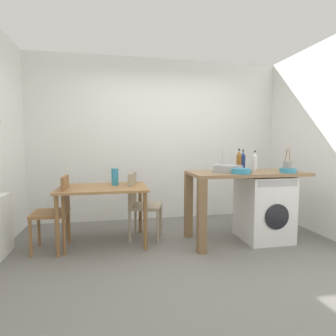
{
  "coord_description": "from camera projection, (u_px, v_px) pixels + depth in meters",
  "views": [
    {
      "loc": [
        -0.73,
        -2.84,
        1.28
      ],
      "look_at": [
        -0.08,
        0.45,
        0.98
      ],
      "focal_mm": 28.84,
      "sensor_mm": 36.0,
      "label": 1
    }
  ],
  "objects": [
    {
      "name": "ground_plane",
      "position": [
        183.0,
        258.0,
        3.03
      ],
      "size": [
        5.46,
        5.46,
        0.0
      ],
      "primitive_type": "plane",
      "color": "slate"
    },
    {
      "name": "wall_back",
      "position": [
        158.0,
        140.0,
        4.62
      ],
      "size": [
        4.6,
        0.1,
        2.7
      ],
      "primitive_type": "cube",
      "color": "white",
      "rests_on": "ground_plane"
    },
    {
      "name": "dining_table",
      "position": [
        103.0,
        194.0,
        3.44
      ],
      "size": [
        1.1,
        0.76,
        0.74
      ],
      "color": "#9E7042",
      "rests_on": "ground_plane"
    },
    {
      "name": "chair_person_seat",
      "position": [
        57.0,
        208.0,
        3.25
      ],
      "size": [
        0.4,
        0.4,
        0.9
      ],
      "rotation": [
        0.0,
        0.0,
        1.58
      ],
      "color": "olive",
      "rests_on": "ground_plane"
    },
    {
      "name": "chair_opposite",
      "position": [
        140.0,
        202.0,
        3.61
      ],
      "size": [
        0.49,
        0.49,
        0.9
      ],
      "rotation": [
        0.0,
        0.0,
        -1.84
      ],
      "color": "gray",
      "rests_on": "ground_plane"
    },
    {
      "name": "kitchen_counter",
      "position": [
        231.0,
        184.0,
        3.49
      ],
      "size": [
        1.5,
        0.68,
        0.92
      ],
      "color": "olive",
      "rests_on": "ground_plane"
    },
    {
      "name": "washing_machine",
      "position": [
        264.0,
        208.0,
        3.61
      ],
      "size": [
        0.6,
        0.61,
        0.86
      ],
      "color": "white",
      "rests_on": "ground_plane"
    },
    {
      "name": "sink_basin",
      "position": [
        228.0,
        169.0,
        3.46
      ],
      "size": [
        0.38,
        0.38,
        0.09
      ],
      "primitive_type": "cylinder",
      "color": "#9EA0A5",
      "rests_on": "kitchen_counter"
    },
    {
      "name": "tap",
      "position": [
        222.0,
        160.0,
        3.63
      ],
      "size": [
        0.02,
        0.02,
        0.28
      ],
      "primitive_type": "cylinder",
      "color": "#B2B2B7",
      "rests_on": "kitchen_counter"
    },
    {
      "name": "bottle_tall_green",
      "position": [
        239.0,
        161.0,
        3.63
      ],
      "size": [
        0.07,
        0.07,
        0.3
      ],
      "color": "brown",
      "rests_on": "kitchen_counter"
    },
    {
      "name": "bottle_squat_brown",
      "position": [
        243.0,
        161.0,
        3.73
      ],
      "size": [
        0.07,
        0.07,
        0.28
      ],
      "color": "navy",
      "rests_on": "kitchen_counter"
    },
    {
      "name": "bottle_clear_small",
      "position": [
        255.0,
        162.0,
        3.63
      ],
      "size": [
        0.06,
        0.06,
        0.27
      ],
      "color": "silver",
      "rests_on": "kitchen_counter"
    },
    {
      "name": "mixing_bowl",
      "position": [
        241.0,
        171.0,
        3.29
      ],
      "size": [
        0.24,
        0.24,
        0.07
      ],
      "color": "teal",
      "rests_on": "kitchen_counter"
    },
    {
      "name": "utensil_crock",
      "position": [
        287.0,
        165.0,
        3.68
      ],
      "size": [
        0.11,
        0.11,
        0.3
      ],
      "color": "gray",
      "rests_on": "kitchen_counter"
    },
    {
      "name": "colander",
      "position": [
        288.0,
        170.0,
        3.39
      ],
      "size": [
        0.2,
        0.2,
        0.06
      ],
      "color": "teal",
      "rests_on": "kitchen_counter"
    },
    {
      "name": "vase",
      "position": [
        115.0,
        177.0,
        3.54
      ],
      "size": [
        0.09,
        0.09,
        0.22
      ],
      "primitive_type": "cylinder",
      "color": "teal",
      "rests_on": "dining_table"
    },
    {
      "name": "scissors",
      "position": [
        247.0,
        172.0,
        3.41
      ],
      "size": [
        0.15,
        0.06,
        0.01
      ],
      "color": "#B2B2B7",
      "rests_on": "kitchen_counter"
    }
  ]
}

